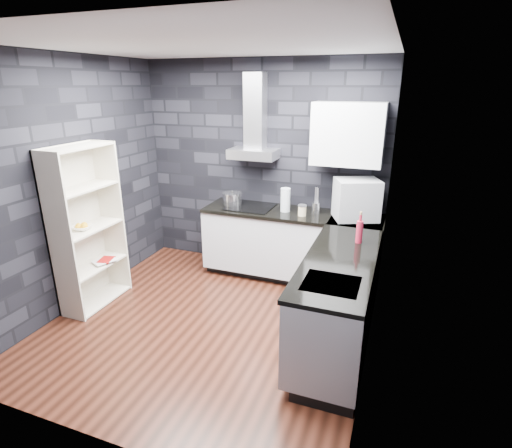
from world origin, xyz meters
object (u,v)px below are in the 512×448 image
Objects in this scene: glass_vase at (285,200)px; storage_jar at (302,211)px; appliance_garage at (356,200)px; red_bottle at (359,232)px; bookshelf at (88,228)px; utensil_crock at (316,208)px; fruit_bowl at (82,227)px; pot at (232,199)px.

glass_vase reaches higher than storage_jar.
appliance_garage reaches higher than red_bottle.
glass_vase is at bearing 55.50° from bookshelf.
utensil_crock is at bearing 9.19° from glass_vase.
appliance_garage is 2.14× the size of red_bottle.
glass_vase is at bearing 157.74° from appliance_garage.
glass_vase is at bearing 142.89° from red_bottle.
appliance_garage is 0.27× the size of bookshelf.
fruit_bowl is at bearing -70.78° from bookshelf.
pot is 1.80× the size of utensil_crock.
appliance_garage is (0.61, 0.11, 0.17)m from storage_jar.
fruit_bowl is (-2.82, -0.68, -0.08)m from red_bottle.
red_bottle is at bearing -37.11° from glass_vase.
bookshelf reaches higher than fruit_bowl.
appliance_garage is at bearing 10.45° from storage_jar.
utensil_crock is 0.67× the size of fruit_bowl.
pot is at bearing 173.41° from storage_jar.
fruit_bowl is (-2.21, -1.48, -0.03)m from utensil_crock.
bookshelf is 0.08m from fruit_bowl.
storage_jar is at bearing -129.21° from utensil_crock.
pot is 2.01× the size of storage_jar.
fruit_bowl is at bearing -174.94° from appliance_garage.
glass_vase is at bearing -0.75° from pot.
fruit_bowl is (-1.84, -1.42, -0.11)m from glass_vase.
storage_jar is at bearing 139.11° from red_bottle.
storage_jar is at bearing -6.59° from pot.
bookshelf is (-1.84, -1.35, -0.15)m from glass_vase.
glass_vase is 0.27m from storage_jar.
pot is 1.77m from bookshelf.
bookshelf reaches higher than red_bottle.
utensil_crock is 2.62m from bookshelf.
red_bottle reaches higher than storage_jar.
utensil_crock is 2.66m from fruit_bowl.
red_bottle reaches higher than utensil_crock.
appliance_garage is (0.48, -0.05, 0.16)m from utensil_crock.
pot is 0.96m from storage_jar.
glass_vase reaches higher than fruit_bowl.
appliance_garage is at bearing 99.87° from red_bottle.
utensil_crock is at bearing 33.84° from fruit_bowl.
storage_jar is at bearing 50.23° from bookshelf.
appliance_garage reaches higher than glass_vase.
red_bottle is 0.12× the size of bookshelf.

